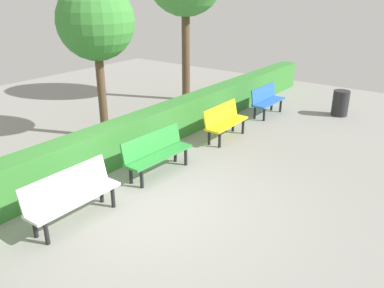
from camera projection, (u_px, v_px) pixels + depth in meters
The scene contains 8 objects.
ground_plane at pixel (155, 201), 7.13m from camera, with size 21.37×21.37×0.00m, color gray.
bench_blue at pixel (267, 99), 11.70m from camera, with size 1.38×0.47×0.86m.
bench_yellow at pixel (225, 120), 9.89m from camera, with size 1.47×0.50×0.86m.
bench_green at pixel (156, 151), 8.04m from camera, with size 1.64×0.52×0.86m.
bench_white at pixel (71, 194), 6.41m from camera, with size 1.64×0.47×0.86m.
hedge_row at pixel (125, 139), 8.75m from camera, with size 17.37×0.54×0.90m, color #387F33.
tree_mid at pixel (96, 22), 9.13m from camera, with size 1.82×1.82×3.76m.
trash_bin at pixel (340, 103), 11.70m from camera, with size 0.47×0.47×0.75m, color #262628.
Camera 1 is at (4.59, 4.26, 3.64)m, focal length 36.90 mm.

